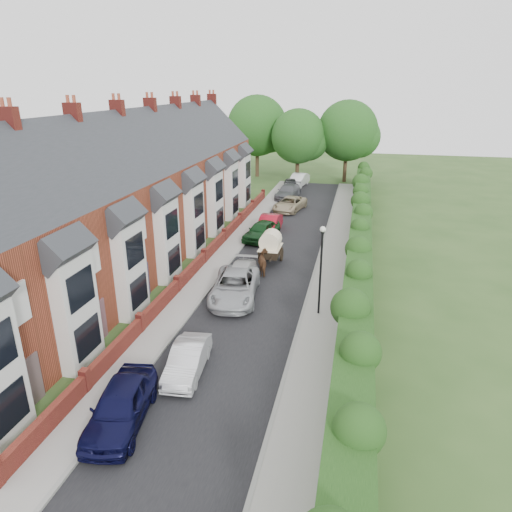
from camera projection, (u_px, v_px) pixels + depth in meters
The scene contains 25 objects.
ground at pixel (241, 345), 22.49m from camera, with size 140.00×140.00×0.00m, color #2D4C1E.
road at pixel (273, 264), 32.62m from camera, with size 6.00×58.00×0.02m, color black.
pavement_hedge_side at pixel (331, 268), 31.74m from camera, with size 2.20×58.00×0.12m, color gray.
pavement_house_side at pixel (222, 259), 33.41m from camera, with size 1.70×58.00×0.12m, color gray.
kerb_hedge_side at pixel (316, 267), 31.96m from camera, with size 0.18×58.00×0.13m, color gray.
kerb_house_side at pixel (232, 260), 33.24m from camera, with size 0.18×58.00×0.13m, color gray.
hedge at pixel (359, 249), 30.82m from camera, with size 2.10×58.00×2.85m.
terrace_row at pixel (128, 198), 32.30m from camera, with size 9.05×40.50×11.50m.
garden_wall_row at pixel (204, 257), 32.57m from camera, with size 0.35×40.35×1.10m.
lamppost at pixel (321, 260), 24.26m from camera, with size 0.32×0.32×5.16m.
tree_far_left at pixel (301, 138), 57.56m from camera, with size 7.14×6.80×9.29m.
tree_far_right at pixel (351, 132), 57.90m from camera, with size 7.98×7.60×10.31m.
tree_far_back at pixel (260, 127), 61.23m from camera, with size 8.40×8.00×10.82m.
car_navy at pixel (121, 405), 17.06m from camera, with size 1.87×4.65×1.58m, color black.
car_silver_a at pixel (187, 360), 20.12m from camera, with size 1.38×3.95×1.30m, color silver.
car_silver_b at pixel (235, 286), 27.13m from camera, with size 2.61×5.65×1.57m, color #A3A6AA.
car_white at pixel (240, 275), 29.05m from camera, with size 1.81×4.45×1.29m, color #B8B8B8.
car_green at pixel (262, 231), 37.52m from camera, with size 1.80×4.46×1.52m, color #103816.
car_red at pixel (269, 224), 39.30m from camera, with size 1.57×4.50×1.48m, color maroon.
car_beige at pixel (290, 204), 46.14m from camera, with size 2.28×4.95×1.38m, color tan.
car_grey at pixel (288, 192), 51.14m from camera, with size 2.10×5.17×1.50m, color #53555A.
car_black at pixel (291, 185), 54.78m from camera, with size 1.67×4.15×1.41m, color black.
horse at pixel (265, 263), 30.67m from camera, with size 0.85×1.86×1.57m, color #50311D.
horse_cart at pixel (270, 245), 32.29m from camera, with size 1.52×3.37×2.43m.
car_extra_far at pixel (299, 180), 57.24m from camera, with size 1.64×4.70×1.55m, color silver.
Camera 1 is at (5.10, -18.82, 12.06)m, focal length 32.00 mm.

